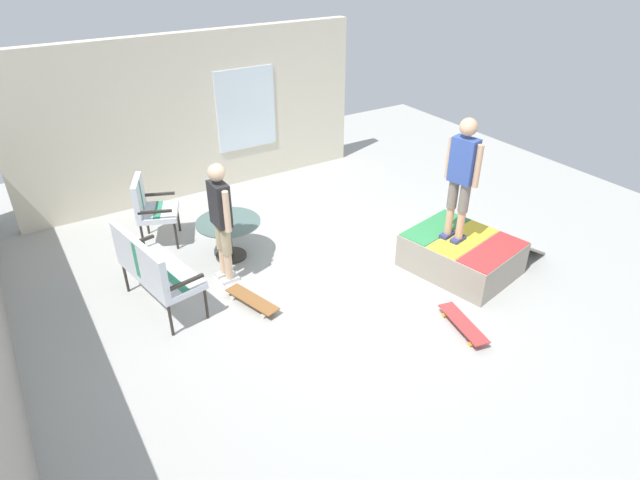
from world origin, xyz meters
The scene contains 10 objects.
ground_plane centered at (0.00, 0.00, -0.05)m, with size 12.00×12.00×0.10m, color #A8A8A3.
house_facade centered at (3.80, 0.49, 1.35)m, with size 0.23×6.00×2.69m.
skate_ramp centered at (-0.56, -1.55, 0.24)m, with size 1.68×2.00×0.49m.
patio_bench centered at (0.79, 2.28, 0.62)m, with size 1.33×0.76×1.02m.
patio_chair_near_house centered at (2.42, 1.81, 0.61)m, with size 0.78×0.75×1.02m.
patio_table centered at (1.42, 1.02, 0.40)m, with size 0.90×0.90×0.57m.
person_watching centered at (0.94, 1.29, 0.96)m, with size 0.48×0.25×1.65m.
person_skater centered at (-0.49, -1.40, 1.45)m, with size 0.47×0.29×1.66m.
skateboard_by_bench centered at (0.21, 1.27, 0.08)m, with size 0.82×0.42×0.10m.
skateboard_spare centered at (-1.53, -0.62, 0.08)m, with size 0.82×0.36×0.10m.
Camera 1 is at (-4.79, 3.42, 4.12)m, focal length 30.12 mm.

